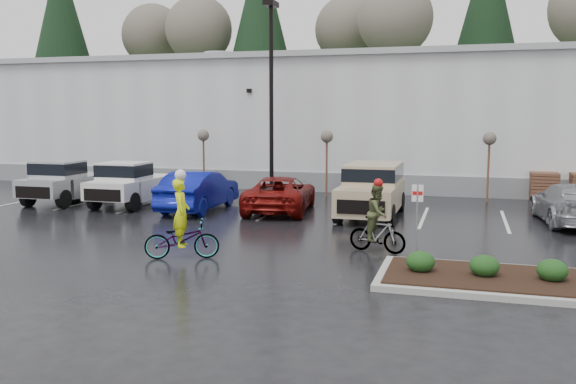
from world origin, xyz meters
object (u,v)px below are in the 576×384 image
(car_blue, at_px, (199,190))
(car_far_silver, at_px, (570,204))
(pallet_stack_a, at_px, (544,187))
(pickup_white, at_px, (135,183))
(fire_lane_sign, at_px, (417,214))
(sapling_east, at_px, (489,142))
(cyclist_hivis, at_px, (182,231))
(sapling_mid, at_px, (327,140))
(car_red, at_px, (280,194))
(pickup_silver, at_px, (71,180))
(sapling_west, at_px, (203,139))
(cyclist_olive, at_px, (377,225))
(suv_tan, at_px, (371,191))
(lamppost, at_px, (271,78))

(car_blue, relative_size, car_far_silver, 0.97)
(pallet_stack_a, relative_size, pickup_white, 0.26)
(fire_lane_sign, bearing_deg, pallet_stack_a, 71.19)
(sapling_east, height_order, cyclist_hivis, sapling_east)
(pallet_stack_a, distance_m, pickup_white, 18.56)
(sapling_mid, height_order, car_far_silver, sapling_mid)
(car_red, bearing_deg, sapling_east, -155.22)
(fire_lane_sign, relative_size, pickup_silver, 0.42)
(car_blue, bearing_deg, cyclist_hivis, 110.29)
(sapling_mid, xyz_separation_m, fire_lane_sign, (5.30, -12.80, -1.32))
(sapling_east, bearing_deg, pallet_stack_a, 21.80)
(sapling_mid, relative_size, pickup_white, 0.62)
(car_blue, distance_m, car_far_silver, 14.40)
(sapling_west, bearing_deg, car_red, -41.92)
(fire_lane_sign, distance_m, car_red, 9.84)
(pickup_silver, xyz_separation_m, car_red, (9.99, 0.05, -0.25))
(car_blue, relative_size, cyclist_hivis, 2.02)
(sapling_west, height_order, sapling_east, same)
(sapling_east, bearing_deg, car_red, -148.37)
(car_blue, relative_size, car_red, 0.96)
(sapling_west, bearing_deg, pallet_stack_a, 3.47)
(sapling_mid, xyz_separation_m, cyclist_hivis, (-1.03, -13.79, -1.96))
(cyclist_hivis, bearing_deg, pickup_white, 14.80)
(sapling_west, height_order, car_blue, sapling_west)
(sapling_west, xyz_separation_m, pickup_silver, (-4.29, -5.17, -1.75))
(cyclist_olive, bearing_deg, car_red, 51.33)
(pickup_silver, height_order, car_far_silver, pickup_silver)
(sapling_west, distance_m, pickup_silver, 6.94)
(car_red, xyz_separation_m, cyclist_olive, (4.89, -6.39, 0.07))
(sapling_mid, distance_m, suv_tan, 6.43)
(pallet_stack_a, bearing_deg, cyclist_hivis, -126.71)
(suv_tan, bearing_deg, car_far_silver, 3.92)
(pallet_stack_a, distance_m, fire_lane_sign, 14.60)
(fire_lane_sign, relative_size, cyclist_olive, 1.01)
(cyclist_olive, bearing_deg, sapling_mid, 33.44)
(lamppost, distance_m, cyclist_olive, 13.33)
(pickup_silver, distance_m, cyclist_hivis, 13.03)
(sapling_west, height_order, car_far_silver, sapling_west)
(pallet_stack_a, bearing_deg, pickup_silver, -163.48)
(suv_tan, xyz_separation_m, cyclist_hivis, (-4.04, -8.37, -0.26))
(sapling_east, bearing_deg, cyclist_olive, -106.51)
(sapling_east, bearing_deg, pickup_white, -161.21)
(pallet_stack_a, height_order, car_far_silver, car_far_silver)
(sapling_east, distance_m, pickup_white, 15.96)
(car_red, relative_size, cyclist_hivis, 2.10)
(pickup_silver, relative_size, cyclist_hivis, 2.08)
(lamppost, xyz_separation_m, car_blue, (-1.65, -4.79, -4.85))
(pickup_silver, xyz_separation_m, pickup_white, (3.27, 0.06, 0.00))
(sapling_west, relative_size, cyclist_hivis, 1.28)
(car_blue, height_order, cyclist_hivis, cyclist_hivis)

